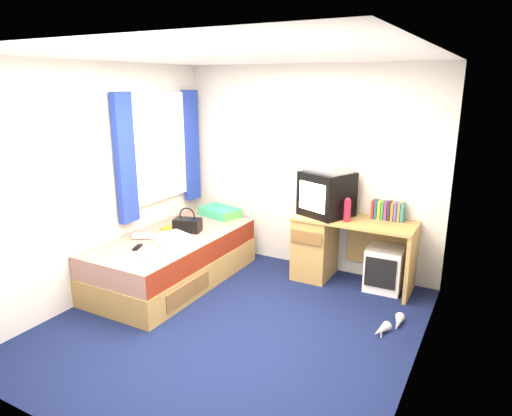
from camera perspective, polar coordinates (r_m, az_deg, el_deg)
The scene contains 20 objects.
ground at distance 4.42m, azimuth -2.84°, elevation -14.31°, with size 3.40×3.40×0.00m, color #0C1438.
room_shell at distance 3.91m, azimuth -3.12°, elevation 4.49°, with size 3.40×3.40×3.40m.
bed at distance 5.26m, azimuth -10.25°, elevation -6.28°, with size 1.01×2.00×0.54m.
pillow at distance 5.84m, azimuth -4.56°, elevation -0.51°, with size 0.50×0.32×0.11m, color teal.
desk at distance 5.28m, azimuth 9.23°, elevation -4.56°, with size 1.30×0.55×0.75m.
storage_cube at distance 5.20m, azimuth 15.78°, elevation -7.28°, with size 0.38×0.38×0.48m, color white.
crt_tv at distance 5.13m, azimuth 8.81°, elevation 1.76°, with size 0.63×0.61×0.49m.
vcr at distance 5.07m, azimuth 8.98°, elevation 4.95°, with size 0.45×0.32×0.09m, color silver.
book_row at distance 5.15m, azimuth 16.17°, elevation -0.31°, with size 0.34×0.13×0.20m.
picture_frame at distance 5.13m, azimuth 17.79°, elevation -0.84°, with size 0.02×0.12×0.14m, color black.
pink_water_bottle at distance 4.97m, azimuth 11.33°, elevation -0.36°, with size 0.07×0.07×0.23m, color red.
aerosol_can at distance 5.14m, azimuth 10.93°, elevation -0.12°, with size 0.05×0.05×0.18m, color white.
handbag at distance 5.27m, azimuth -8.56°, elevation -2.05°, with size 0.34×0.25×0.29m.
towel at distance 4.89m, azimuth -10.16°, elevation -3.92°, with size 0.32×0.27×0.11m, color silver.
magazine at distance 5.44m, azimuth -10.14°, elevation -2.41°, with size 0.21×0.28×0.01m, color #EFF51B.
water_bottle at distance 5.13m, azimuth -14.05°, elevation -3.44°, with size 0.07×0.07×0.20m, color silver.
colour_swatch_fan at distance 4.64m, azimuth -13.93°, elevation -5.82°, with size 0.22×0.06×0.01m, color yellow.
remote_control at distance 4.88m, azimuth -14.60°, elevation -4.77°, with size 0.05×0.16×0.02m, color black.
window_assembly at distance 5.54m, azimuth -11.92°, elevation 7.07°, with size 0.11×1.42×1.40m.
white_heels at distance 4.48m, azimuth 16.39°, elevation -13.96°, with size 0.24×0.46×0.09m.
Camera 1 is at (2.03, -3.26, 2.19)m, focal length 32.00 mm.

